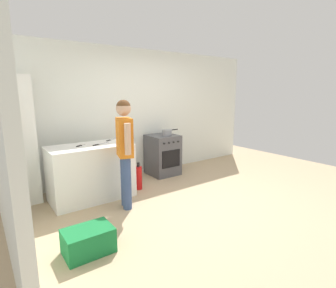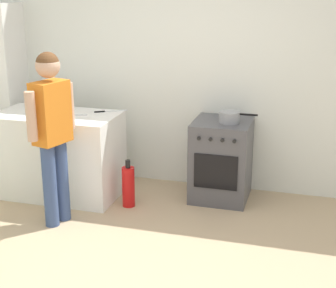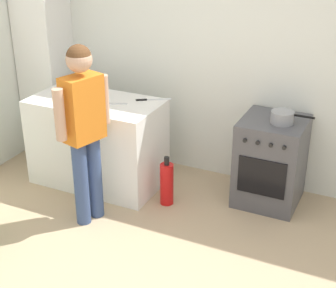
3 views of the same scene
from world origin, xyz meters
name	(u,v)px [view 2 (image 2 of 3)]	position (x,y,z in m)	size (l,w,h in m)	color
ground_plane	(142,267)	(0.00, 0.00, 0.00)	(8.00, 8.00, 0.00)	tan
back_wall	(198,70)	(0.00, 1.95, 1.30)	(6.00, 0.10, 2.60)	silver
counter_unit	(58,155)	(-1.35, 1.20, 0.45)	(1.30, 0.70, 0.90)	white
oven_left	(221,160)	(0.35, 1.58, 0.43)	(0.59, 0.62, 0.85)	#4C4C51
pot	(230,117)	(0.43, 1.53, 0.91)	(0.39, 0.21, 0.12)	gray
knife_paring	(46,112)	(-1.48, 1.24, 0.91)	(0.19, 0.14, 0.01)	silver
knife_carving	(70,115)	(-1.18, 1.18, 0.90)	(0.32, 0.15, 0.01)	silver
knife_bread	(109,111)	(-0.85, 1.45, 0.90)	(0.31, 0.21, 0.01)	silver
person	(52,124)	(-1.04, 0.56, 0.98)	(0.29, 0.55, 1.64)	#384C7A
fire_extinguisher	(128,186)	(-0.52, 1.10, 0.22)	(0.13, 0.13, 0.50)	red
larder_cabinet	(2,91)	(-2.30, 1.68, 1.00)	(0.48, 0.44, 2.00)	white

